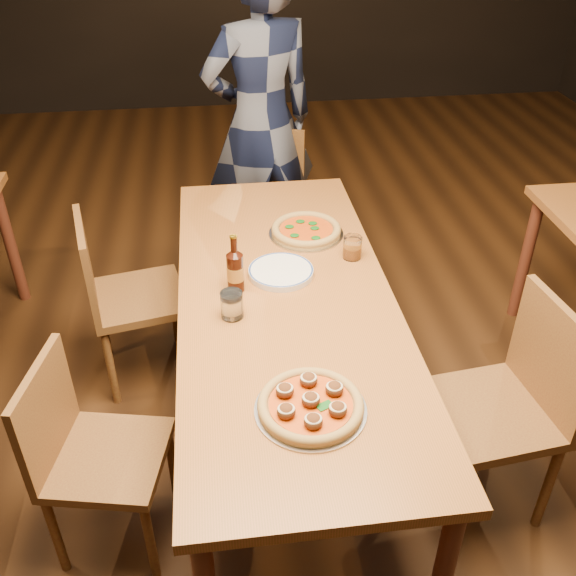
{
  "coord_description": "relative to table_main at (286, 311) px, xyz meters",
  "views": [
    {
      "loc": [
        -0.24,
        -1.94,
        2.12
      ],
      "look_at": [
        0.0,
        -0.05,
        0.82
      ],
      "focal_mm": 40.0,
      "sensor_mm": 36.0,
      "label": 1
    }
  ],
  "objects": [
    {
      "name": "chair_main_sw",
      "position": [
        -0.62,
        0.52,
        -0.24
      ],
      "size": [
        0.49,
        0.49,
        0.88
      ],
      "primitive_type": null,
      "rotation": [
        0.0,
        0.0,
        1.78
      ],
      "color": "#5B2A18",
      "rests_on": "ground"
    },
    {
      "name": "pizza_margherita",
      "position": [
        0.14,
        0.45,
        0.09
      ],
      "size": [
        0.32,
        0.32,
        0.04
      ],
      "rotation": [
        0.0,
        0.0,
        -0.24
      ],
      "color": "#B7B7BF",
      "rests_on": "table_main"
    },
    {
      "name": "pizza_meatball",
      "position": [
        -0.0,
        -0.6,
        0.09
      ],
      "size": [
        0.34,
        0.34,
        0.06
      ],
      "rotation": [
        0.0,
        0.0,
        0.19
      ],
      "color": "#B7B7BF",
      "rests_on": "table_main"
    },
    {
      "name": "water_glass",
      "position": [
        -0.21,
        -0.1,
        0.12
      ],
      "size": [
        0.08,
        0.08,
        0.1
      ],
      "primitive_type": "cylinder",
      "color": "white",
      "rests_on": "table_main"
    },
    {
      "name": "table_main",
      "position": [
        0.0,
        0.0,
        0.0
      ],
      "size": [
        0.8,
        2.0,
        0.75
      ],
      "color": "brown",
      "rests_on": "ground"
    },
    {
      "name": "amber_glass",
      "position": [
        0.3,
        0.24,
        0.12
      ],
      "size": [
        0.08,
        0.08,
        0.09
      ],
      "primitive_type": "cylinder",
      "color": "#A15112",
      "rests_on": "table_main"
    },
    {
      "name": "chair_main_e",
      "position": [
        0.68,
        -0.4,
        -0.22
      ],
      "size": [
        0.48,
        0.48,
        0.92
      ],
      "primitive_type": null,
      "rotation": [
        0.0,
        0.0,
        -1.46
      ],
      "color": "#5B2A18",
      "rests_on": "ground"
    },
    {
      "name": "ground",
      "position": [
        0.0,
        0.0,
        -0.68
      ],
      "size": [
        9.0,
        9.0,
        0.0
      ],
      "primitive_type": "plane",
      "color": "black"
    },
    {
      "name": "plate_stack",
      "position": [
        -0.0,
        0.15,
        0.08
      ],
      "size": [
        0.25,
        0.25,
        0.02
      ],
      "primitive_type": "cylinder",
      "color": "white",
      "rests_on": "table_main"
    },
    {
      "name": "chair_end",
      "position": [
        0.03,
        1.32,
        -0.24
      ],
      "size": [
        0.51,
        0.51,
        0.88
      ],
      "primitive_type": null,
      "rotation": [
        0.0,
        0.0,
        -0.28
      ],
      "color": "#5B2A18",
      "rests_on": "ground"
    },
    {
      "name": "chair_main_nw",
      "position": [
        -0.67,
        -0.39,
        -0.27
      ],
      "size": [
        0.45,
        0.45,
        0.82
      ],
      "primitive_type": null,
      "rotation": [
        0.0,
        0.0,
        1.36
      ],
      "color": "#5B2A18",
      "rests_on": "ground"
    },
    {
      "name": "diner",
      "position": [
        0.04,
        1.46,
        0.22
      ],
      "size": [
        0.75,
        0.6,
        1.79
      ],
      "primitive_type": "imported",
      "rotation": [
        0.0,
        0.0,
        3.45
      ],
      "color": "black",
      "rests_on": "ground"
    },
    {
      "name": "beer_bottle",
      "position": [
        -0.18,
        0.07,
        0.15
      ],
      "size": [
        0.06,
        0.06,
        0.23
      ],
      "rotation": [
        0.0,
        0.0,
        -0.1
      ],
      "color": "black",
      "rests_on": "table_main"
    }
  ]
}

